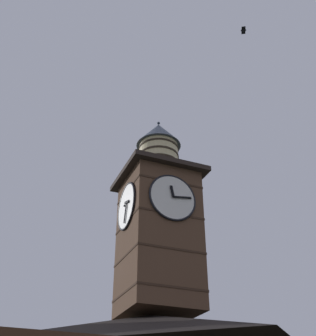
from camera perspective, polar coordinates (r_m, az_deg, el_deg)
The scene contains 3 objects.
clock_tower at distance 21.31m, azimuth 0.05°, elevation -6.71°, with size 3.88×3.88×10.28m.
moon at distance 51.06m, azimuth 0.94°, elevation -17.57°, with size 1.83×1.83×1.83m.
flying_bird_high at distance 25.28m, azimuth 10.87°, elevation 16.90°, with size 0.43×0.53×0.17m.
Camera 1 is at (6.94, 15.13, 1.85)m, focal length 47.67 mm.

